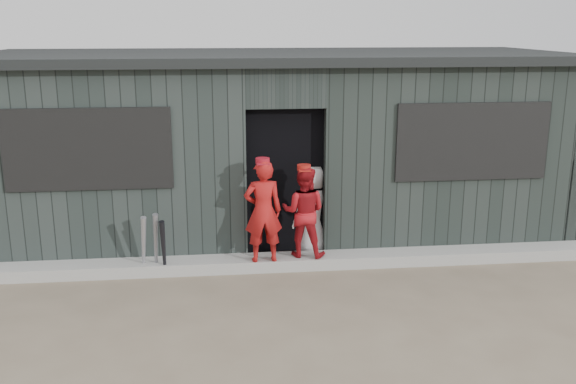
{
  "coord_description": "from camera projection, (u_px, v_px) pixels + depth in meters",
  "views": [
    {
      "loc": [
        -0.84,
        -5.81,
        3.02
      ],
      "look_at": [
        0.0,
        1.8,
        1.0
      ],
      "focal_mm": 40.0,
      "sensor_mm": 36.0,
      "label": 1
    }
  ],
  "objects": [
    {
      "name": "bat_right",
      "position": [
        164.0,
        249.0,
        7.76
      ],
      "size": [
        0.07,
        0.23,
        0.75
      ],
      "primitive_type": "cone",
      "rotation": [
        0.22,
        0.0,
        0.0
      ],
      "color": "black",
      "rests_on": "ground"
    },
    {
      "name": "curb",
      "position": [
        288.0,
        262.0,
        8.17
      ],
      "size": [
        8.0,
        0.36,
        0.15
      ],
      "primitive_type": "cube",
      "color": "gray",
      "rests_on": "ground"
    },
    {
      "name": "player_red_left",
      "position": [
        263.0,
        211.0,
        7.84
      ],
      "size": [
        0.49,
        0.34,
        1.28
      ],
      "primitive_type": "imported",
      "rotation": [
        0.0,
        0.0,
        3.2
      ],
      "color": "#A31414",
      "rests_on": "curb"
    },
    {
      "name": "player_red_right",
      "position": [
        304.0,
        212.0,
        8.04
      ],
      "size": [
        0.66,
        0.58,
        1.16
      ],
      "primitive_type": "imported",
      "rotation": [
        0.0,
        0.0,
        2.85
      ],
      "color": "#A1131A",
      "rests_on": "curb"
    },
    {
      "name": "ground",
      "position": [
        308.0,
        333.0,
        6.44
      ],
      "size": [
        80.0,
        80.0,
        0.0
      ],
      "primitive_type": "plane",
      "color": "brown",
      "rests_on": "ground"
    },
    {
      "name": "player_grey_back",
      "position": [
        313.0,
        210.0,
        8.47
      ],
      "size": [
        0.73,
        0.64,
        1.25
      ],
      "primitive_type": "imported",
      "rotation": [
        0.0,
        0.0,
        3.63
      ],
      "color": "silver",
      "rests_on": "ground"
    },
    {
      "name": "dugout",
      "position": [
        275.0,
        144.0,
        9.48
      ],
      "size": [
        8.3,
        3.3,
        2.62
      ],
      "color": "black",
      "rests_on": "ground"
    },
    {
      "name": "bat_mid",
      "position": [
        156.0,
        244.0,
        7.82
      ],
      "size": [
        0.12,
        0.25,
        0.82
      ],
      "primitive_type": "cone",
      "rotation": [
        0.21,
        0.0,
        0.24
      ],
      "color": "gray",
      "rests_on": "ground"
    },
    {
      "name": "bat_left",
      "position": [
        144.0,
        246.0,
        7.79
      ],
      "size": [
        0.15,
        0.31,
        0.8
      ],
      "primitive_type": "cone",
      "rotation": [
        0.3,
        0.0,
        0.28
      ],
      "color": "#9C9BA4",
      "rests_on": "ground"
    }
  ]
}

